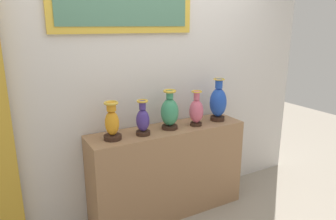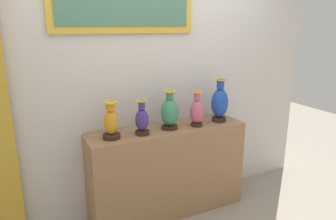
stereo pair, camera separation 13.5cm
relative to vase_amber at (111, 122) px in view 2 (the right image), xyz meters
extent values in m
plane|color=gray|center=(0.56, 0.03, -1.05)|extent=(9.70, 9.70, 0.00)
cube|color=#99704C|center=(0.56, 0.03, -0.60)|extent=(1.56, 0.40, 0.90)
cube|color=silver|center=(0.56, 0.29, 0.40)|extent=(3.70, 0.10, 2.91)
cylinder|color=#382319|center=(0.00, 0.00, -0.13)|extent=(0.15, 0.15, 0.04)
ellipsoid|color=orange|center=(0.00, 0.00, 0.00)|extent=(0.12, 0.12, 0.22)
cylinder|color=orange|center=(0.00, 0.00, 0.14)|extent=(0.08, 0.08, 0.07)
torus|color=gold|center=(0.00, 0.00, 0.18)|extent=(0.13, 0.13, 0.02)
cylinder|color=#382319|center=(0.28, -0.02, -0.13)|extent=(0.13, 0.13, 0.04)
ellipsoid|color=#3F2D7F|center=(0.28, -0.02, -0.01)|extent=(0.12, 0.12, 0.20)
cylinder|color=#3F2D7F|center=(0.28, -0.02, 0.13)|extent=(0.06, 0.06, 0.08)
torus|color=gold|center=(0.28, -0.02, 0.17)|extent=(0.10, 0.10, 0.02)
cylinder|color=#382319|center=(0.57, 0.01, -0.13)|extent=(0.15, 0.15, 0.03)
ellipsoid|color=#388C60|center=(0.57, 0.01, 0.01)|extent=(0.17, 0.17, 0.26)
cylinder|color=#388C60|center=(0.57, 0.01, 0.18)|extent=(0.07, 0.07, 0.07)
torus|color=gold|center=(0.57, 0.01, 0.22)|extent=(0.12, 0.12, 0.02)
cylinder|color=#382319|center=(0.85, -0.03, -0.13)|extent=(0.12, 0.12, 0.03)
ellipsoid|color=#CC5972|center=(0.85, -0.03, 0.00)|extent=(0.14, 0.14, 0.23)
cylinder|color=#CC5972|center=(0.85, -0.03, 0.15)|extent=(0.06, 0.06, 0.08)
torus|color=gold|center=(0.85, -0.03, 0.19)|extent=(0.11, 0.11, 0.01)
cylinder|color=#382319|center=(1.14, 0.00, -0.13)|extent=(0.14, 0.14, 0.04)
ellipsoid|color=#1E47B2|center=(1.14, 0.00, 0.04)|extent=(0.17, 0.17, 0.30)
cylinder|color=#1E47B2|center=(1.14, 0.00, 0.24)|extent=(0.07, 0.07, 0.09)
torus|color=gold|center=(1.14, 0.00, 0.28)|extent=(0.12, 0.12, 0.01)
camera|label=1|loc=(-0.81, -2.45, 0.81)|focal=33.20mm
camera|label=2|loc=(-0.69, -2.52, 0.81)|focal=33.20mm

